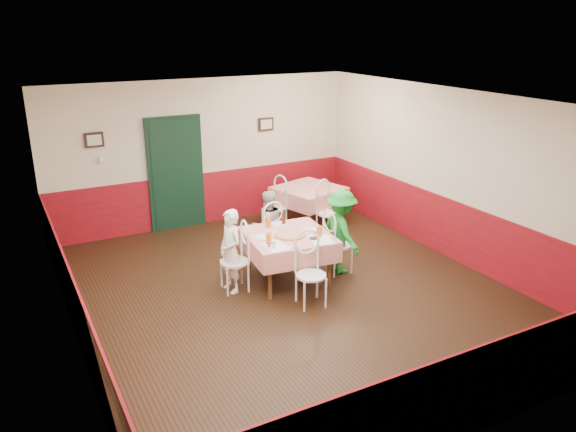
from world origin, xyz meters
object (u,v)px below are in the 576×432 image
chair_near (311,275)px  pizza (290,235)px  chair_second_b (329,214)px  diner_far (267,225)px  chair_right (338,245)px  chair_second_a (274,208)px  glass_c (268,222)px  chair_far (269,235)px  diner_right (341,232)px  diner_left (231,251)px  beer_bottle (284,218)px  main_table (288,258)px  second_table (309,206)px  glass_a (269,238)px  chair_left (234,262)px  glass_b (319,231)px  wallet (314,238)px

chair_near → pizza: chair_near is taller
chair_second_b → diner_far: (-1.45, -0.38, 0.14)m
pizza → chair_right: bearing=-1.6°
chair_second_a → glass_c: (-0.91, -1.59, 0.39)m
chair_far → diner_right: (0.81, -0.94, 0.22)m
diner_left → beer_bottle: bearing=99.9°
main_table → chair_right: bearing=-6.0°
chair_far → glass_c: (-0.21, -0.41, 0.39)m
diner_right → second_table: bearing=-15.4°
chair_right → glass_a: bearing=95.4°
chair_near → glass_c: bearing=99.7°
beer_bottle → diner_right: (0.75, -0.51, -0.20)m
glass_c → diner_far: size_ratio=0.13×
chair_left → chair_right: (1.69, -0.18, 0.00)m
diner_left → diner_far: bearing=121.8°
glass_b → diner_far: diner_far is taller
main_table → pizza: size_ratio=2.74×
glass_a → wallet: bearing=-13.4°
second_table → diner_left: bearing=-141.6°
chair_second_a → diner_right: diner_right is taller
chair_second_a → diner_far: 1.34m
glass_c → chair_second_b: bearing=27.0°
wallet → chair_second_a: bearing=83.2°
pizza → chair_second_b: bearing=41.0°
chair_right → chair_near: bearing=129.7°
chair_second_a → glass_b: glass_b is taller
diner_left → diner_right: bearing=76.8°
chair_near → beer_bottle: bearing=88.0°
chair_second_b → pizza: bearing=-154.8°
glass_c → second_table: bearing=43.9°
chair_second_a → beer_bottle: bearing=-37.7°
glass_a → diner_right: (1.31, 0.10, -0.17)m
chair_left → chair_right: same height
chair_second_b → glass_a: 2.48m
second_table → diner_right: 2.24m
main_table → glass_c: 0.64m
chair_second_a → glass_b: 2.38m
second_table → diner_right: diner_right is taller
beer_bottle → wallet: (0.11, -0.76, -0.10)m
chair_right → diner_left: diner_left is taller
chair_second_b → diner_right: diner_right is taller
chair_second_b → beer_bottle: beer_bottle is taller
chair_near → chair_second_b: size_ratio=1.00×
second_table → chair_second_b: (0.00, -0.75, 0.08)m
wallet → diner_left: size_ratio=0.09×
chair_right → diner_far: size_ratio=0.76×
glass_c → wallet: 0.87m
pizza → diner_far: 0.98m
chair_near → wallet: size_ratio=8.18×
wallet → diner_right: diner_right is taller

